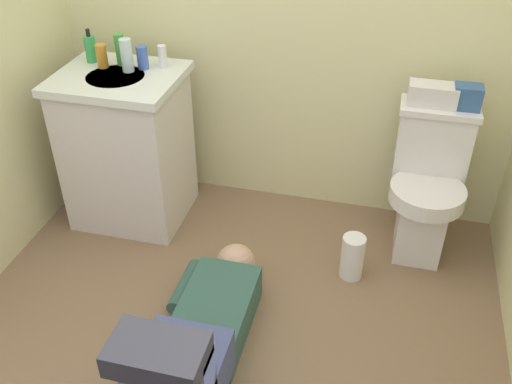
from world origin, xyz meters
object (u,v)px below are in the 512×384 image
(bottle_clear, at_px, (127,55))
(toilet, at_px, (427,185))
(bottle_amber, at_px, (102,56))
(bottle_green, at_px, (120,49))
(soap_dispenser, at_px, (91,49))
(bottle_white, at_px, (163,56))
(person_plumber, at_px, (199,332))
(tissue_box, at_px, (433,94))
(vanity_cabinet, at_px, (128,147))
(bottle_blue, at_px, (143,58))
(paper_towel_roll, at_px, (352,257))
(toiletry_bag, at_px, (467,97))
(faucet, at_px, (128,54))

(bottle_clear, bearing_deg, toilet, 1.65)
(bottle_amber, xyz_separation_m, bottle_green, (0.08, 0.05, 0.02))
(soap_dispenser, xyz_separation_m, bottle_clear, (0.23, -0.07, 0.01))
(bottle_white, bearing_deg, bottle_clear, -149.18)
(soap_dispenser, height_order, bottle_clear, soap_dispenser)
(person_plumber, relative_size, tissue_box, 4.84)
(vanity_cabinet, relative_size, bottle_clear, 5.16)
(toilet, distance_m, bottle_amber, 1.70)
(tissue_box, relative_size, bottle_blue, 1.97)
(person_plumber, distance_m, bottle_green, 1.44)
(person_plumber, height_order, paper_towel_roll, person_plumber)
(toiletry_bag, bearing_deg, paper_towel_roll, -134.65)
(person_plumber, bearing_deg, toilet, 49.80)
(toiletry_bag, bearing_deg, vanity_cabinet, -173.53)
(tissue_box, relative_size, bottle_white, 1.99)
(person_plumber, height_order, soap_dispenser, soap_dispenser)
(faucet, bearing_deg, soap_dispenser, -173.99)
(bottle_green, distance_m, bottle_clear, 0.10)
(person_plumber, distance_m, toiletry_bag, 1.56)
(toiletry_bag, distance_m, bottle_blue, 1.53)
(bottle_white, bearing_deg, bottle_blue, -156.78)
(vanity_cabinet, distance_m, paper_towel_roll, 1.28)
(bottle_amber, distance_m, bottle_green, 0.10)
(bottle_clear, distance_m, paper_towel_roll, 1.44)
(bottle_amber, bearing_deg, toilet, 0.94)
(bottle_blue, height_order, paper_towel_roll, bottle_blue)
(toilet, xyz_separation_m, bottle_white, (-1.33, 0.04, 0.51))
(bottle_blue, bearing_deg, bottle_clear, -139.48)
(vanity_cabinet, xyz_separation_m, toiletry_bag, (1.62, 0.18, 0.39))
(vanity_cabinet, xyz_separation_m, tissue_box, (1.47, 0.18, 0.38))
(tissue_box, bearing_deg, bottle_green, -177.62)
(bottle_amber, distance_m, bottle_white, 0.30)
(tissue_box, relative_size, bottle_amber, 1.93)
(toiletry_bag, relative_size, bottle_white, 1.12)
(tissue_box, xyz_separation_m, bottle_blue, (-1.38, -0.08, 0.08))
(toilet, height_order, person_plumber, toilet)
(person_plumber, relative_size, bottle_white, 9.63)
(bottle_green, xyz_separation_m, bottle_white, (0.21, 0.02, -0.02))
(faucet, relative_size, tissue_box, 0.45)
(bottle_amber, bearing_deg, vanity_cabinet, -32.80)
(toilet, bearing_deg, person_plumber, -130.20)
(bottle_white, bearing_deg, bottle_green, -175.61)
(bottle_blue, relative_size, bottle_white, 1.01)
(paper_towel_roll, bearing_deg, toiletry_bag, 45.35)
(tissue_box, bearing_deg, paper_towel_roll, -121.88)
(bottle_blue, height_order, bottle_white, same)
(bottle_clear, bearing_deg, toiletry_bag, 4.80)
(person_plumber, height_order, toiletry_bag, toiletry_bag)
(toilet, bearing_deg, toiletry_bag, 40.77)
(toiletry_bag, bearing_deg, soap_dispenser, -177.98)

